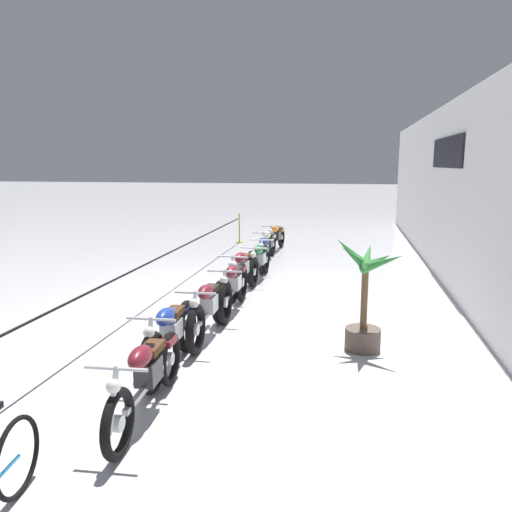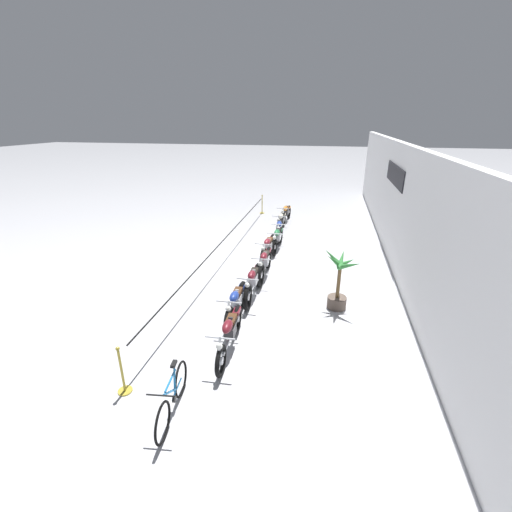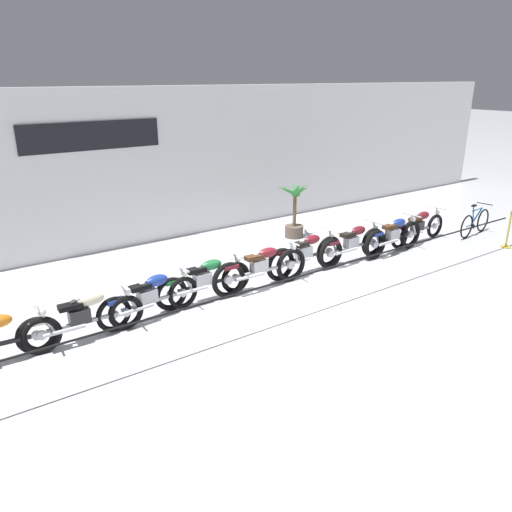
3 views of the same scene
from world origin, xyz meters
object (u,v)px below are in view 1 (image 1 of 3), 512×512
object	(u,v)px
motorcycle_orange_0	(276,237)
motorcycle_blue_2	(264,252)
motorcycle_maroon_6	(208,309)
potted_palm_left_of_row	(364,301)
stanchion_far_left	(192,246)
motorcycle_green_3	(260,261)
motorcycle_maroon_4	(242,271)
motorcycle_cream_1	(268,244)
motorcycle_blue_7	(170,336)
motorcycle_maroon_8	(147,377)
motorcycle_maroon_5	(234,287)

from	to	relation	value
motorcycle_orange_0	motorcycle_blue_2	xyz separation A→B (m)	(2.80, 0.07, 0.01)
motorcycle_maroon_6	potted_palm_left_of_row	size ratio (longest dim) A/B	1.30
stanchion_far_left	motorcycle_maroon_6	bearing A→B (deg)	20.96
motorcycle_green_3	motorcycle_maroon_6	distance (m)	4.18
motorcycle_blue_2	motorcycle_maroon_4	xyz separation A→B (m)	(2.59, -0.04, 0.03)
motorcycle_maroon_6	motorcycle_maroon_4	bearing A→B (deg)	-178.92
motorcycle_cream_1	motorcycle_blue_7	distance (m)	8.12
motorcycle_maroon_8	motorcycle_green_3	bearing A→B (deg)	179.50
motorcycle_maroon_6	motorcycle_blue_7	size ratio (longest dim) A/B	1.03
motorcycle_blue_7	potted_palm_left_of_row	bearing A→B (deg)	115.51
motorcycle_orange_0	motorcycle_green_3	size ratio (longest dim) A/B	1.02
motorcycle_cream_1	motorcycle_maroon_6	size ratio (longest dim) A/B	0.98
motorcycle_orange_0	motorcycle_cream_1	distance (m)	1.50
motorcycle_orange_0	motorcycle_cream_1	world-z (taller)	motorcycle_orange_0
motorcycle_cream_1	motorcycle_maroon_5	world-z (taller)	motorcycle_maroon_5
motorcycle_orange_0	motorcycle_maroon_4	xyz separation A→B (m)	(5.40, 0.03, 0.04)
motorcycle_cream_1	motorcycle_blue_2	distance (m)	1.31
motorcycle_orange_0	motorcycle_blue_7	bearing A→B (deg)	-0.38
motorcycle_blue_2	potted_palm_left_of_row	bearing A→B (deg)	23.98
motorcycle_blue_2	potted_palm_left_of_row	distance (m)	6.10
motorcycle_blue_2	motorcycle_maroon_6	size ratio (longest dim) A/B	0.95
motorcycle_orange_0	stanchion_far_left	distance (m)	4.31
motorcycle_blue_2	motorcycle_blue_7	distance (m)	6.81
motorcycle_maroon_4	stanchion_far_left	world-z (taller)	stanchion_far_left
motorcycle_cream_1	motorcycle_green_3	size ratio (longest dim) A/B	1.00
motorcycle_cream_1	stanchion_far_left	xyz separation A→B (m)	(2.51, -1.51, 0.31)
motorcycle_green_3	motorcycle_maroon_5	world-z (taller)	motorcycle_maroon_5
motorcycle_green_3	motorcycle_maroon_6	xyz separation A→B (m)	(4.18, -0.10, 0.01)
motorcycle_cream_1	motorcycle_maroon_5	distance (m)	5.30
motorcycle_orange_0	stanchion_far_left	world-z (taller)	stanchion_far_left
motorcycle_blue_7	motorcycle_maroon_8	distance (m)	1.28
motorcycle_blue_2	stanchion_far_left	world-z (taller)	stanchion_far_left
motorcycle_maroon_8	potted_palm_left_of_row	bearing A→B (deg)	136.09
motorcycle_green_3	motorcycle_maroon_6	bearing A→B (deg)	-1.38
motorcycle_green_3	motorcycle_orange_0	bearing A→B (deg)	-177.38
motorcycle_orange_0	potted_palm_left_of_row	world-z (taller)	potted_palm_left_of_row
motorcycle_green_3	motorcycle_maroon_8	size ratio (longest dim) A/B	0.96
potted_palm_left_of_row	stanchion_far_left	size ratio (longest dim) A/B	0.13
motorcycle_blue_7	motorcycle_orange_0	bearing A→B (deg)	179.62
motorcycle_green_3	motorcycle_blue_7	world-z (taller)	motorcycle_blue_7
motorcycle_maroon_6	motorcycle_maroon_8	size ratio (longest dim) A/B	0.98
motorcycle_maroon_5	motorcycle_maroon_8	xyz separation A→B (m)	(4.09, -0.04, -0.02)
motorcycle_green_3	motorcycle_maroon_5	distance (m)	2.72
motorcycle_blue_2	motorcycle_maroon_4	bearing A→B (deg)	-0.87
motorcycle_maroon_4	potted_palm_left_of_row	distance (m)	3.90
motorcycle_green_3	motorcycle_maroon_8	bearing A→B (deg)	-0.50
motorcycle_cream_1	potted_palm_left_of_row	size ratio (longest dim) A/B	1.28
motorcycle_green_3	motorcycle_maroon_5	xyz separation A→B (m)	(2.72, -0.02, 0.02)
motorcycle_maroon_5	stanchion_far_left	world-z (taller)	stanchion_far_left
motorcycle_maroon_4	motorcycle_maroon_5	size ratio (longest dim) A/B	1.05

